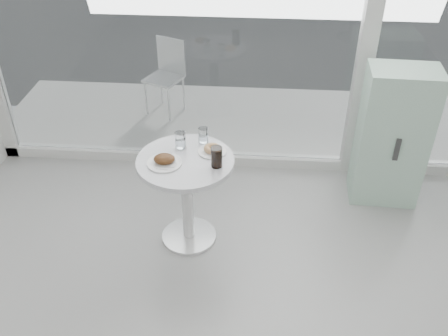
# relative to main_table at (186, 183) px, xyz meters

# --- Properties ---
(main_table) EXTENTS (0.72, 0.72, 0.77)m
(main_table) POSITION_rel_main_table_xyz_m (0.00, 0.00, 0.00)
(main_table) COLOR silver
(main_table) RESTS_ON ground
(patio_deck) EXTENTS (5.60, 1.60, 0.05)m
(patio_deck) POSITION_rel_main_table_xyz_m (0.50, 1.90, -0.53)
(patio_deck) COLOR beige
(patio_deck) RESTS_ON ground
(mint_cabinet) EXTENTS (0.58, 0.41, 1.22)m
(mint_cabinet) POSITION_rel_main_table_xyz_m (1.65, 0.70, 0.06)
(mint_cabinet) COLOR #93BCA4
(mint_cabinet) RESTS_ON ground
(patio_chair) EXTENTS (0.47, 0.47, 0.82)m
(patio_chair) POSITION_rel_main_table_xyz_m (-0.51, 2.07, -0.03)
(patio_chair) COLOR silver
(patio_chair) RESTS_ON patio_deck
(plate_fritter) EXTENTS (0.25, 0.25, 0.07)m
(plate_fritter) POSITION_rel_main_table_xyz_m (-0.14, -0.06, 0.25)
(plate_fritter) COLOR white
(plate_fritter) RESTS_ON main_table
(plate_donut) EXTENTS (0.21, 0.21, 0.05)m
(plate_donut) POSITION_rel_main_table_xyz_m (0.19, 0.11, 0.24)
(plate_donut) COLOR white
(plate_donut) RESTS_ON main_table
(water_tumbler_a) EXTENTS (0.08, 0.08, 0.13)m
(water_tumbler_a) POSITION_rel_main_table_xyz_m (-0.06, 0.16, 0.28)
(water_tumbler_a) COLOR white
(water_tumbler_a) RESTS_ON main_table
(water_tumbler_b) EXTENTS (0.07, 0.07, 0.12)m
(water_tumbler_b) POSITION_rel_main_table_xyz_m (0.11, 0.25, 0.27)
(water_tumbler_b) COLOR white
(water_tumbler_b) RESTS_ON main_table
(cola_glass) EXTENTS (0.08, 0.08, 0.16)m
(cola_glass) POSITION_rel_main_table_xyz_m (0.24, -0.07, 0.29)
(cola_glass) COLOR white
(cola_glass) RESTS_ON main_table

